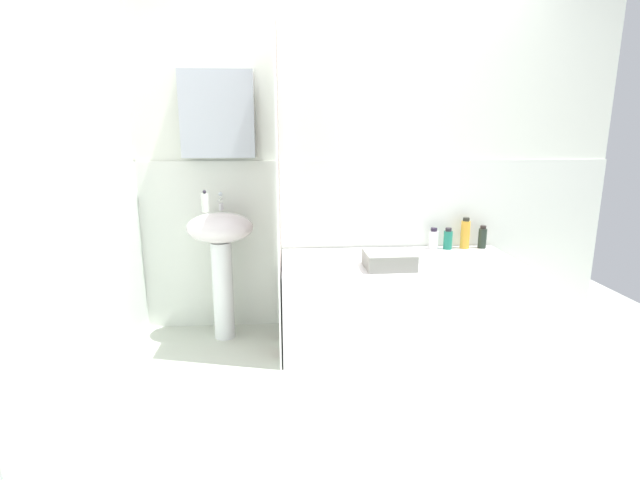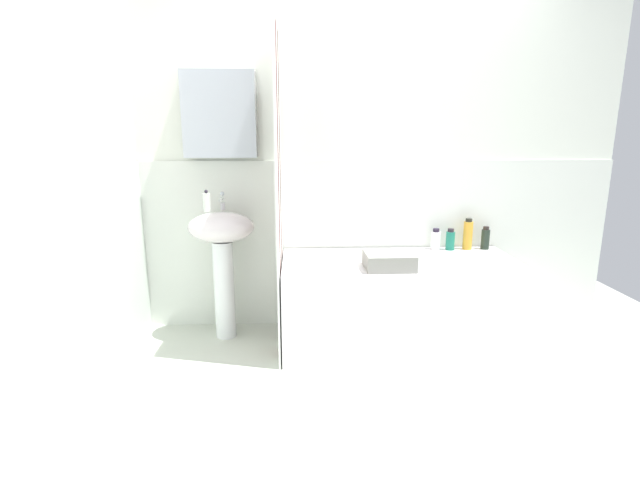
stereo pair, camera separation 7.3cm
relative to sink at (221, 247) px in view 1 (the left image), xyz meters
The scene contains 13 objects.
ground_plane 1.56m from the sink, 47.05° to the right, with size 4.80×5.60×0.04m, color beige.
wall_back_tiled 1.06m from the sink, 14.62° to the left, with size 3.60×0.18×2.40m.
wall_left_tiled 1.03m from the sink, 131.76° to the right, with size 0.07×1.81×2.40m.
sink is the anchor object (origin of this frame).
faucet 0.31m from the sink, 90.00° to the left, with size 0.03×0.12×0.12m.
soap_dispenser 0.32m from the sink, 155.82° to the left, with size 0.05×0.05×0.15m.
bathtub 1.24m from the sink, ahead, with size 1.54×0.69×0.58m, color white.
shower_curtain 0.55m from the sink, 21.86° to the right, with size 0.01×0.69×2.00m.
body_wash_bottle 1.85m from the sink, ahead, with size 0.06×0.06×0.16m.
conditioner_bottle 1.72m from the sink, ahead, with size 0.06×0.06×0.22m.
shampoo_bottle 1.59m from the sink, ahead, with size 0.06×0.06×0.15m.
lotion_bottle 1.49m from the sink, ahead, with size 0.06×0.06×0.15m.
towel_folded 1.12m from the sink, 17.35° to the right, with size 0.30×0.25×0.10m, color gray.
Camera 1 is at (-0.52, -2.07, 1.41)m, focal length 26.59 mm.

